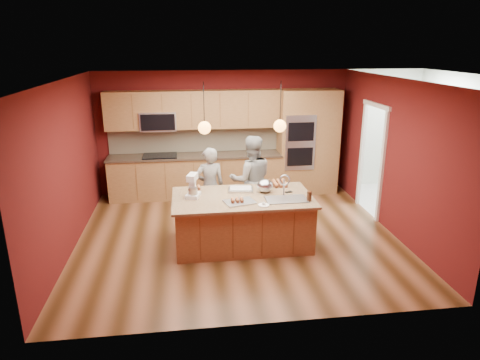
{
  "coord_description": "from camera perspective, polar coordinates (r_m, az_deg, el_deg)",
  "views": [
    {
      "loc": [
        -0.85,
        -6.83,
        3.24
      ],
      "look_at": [
        0.03,
        -0.1,
        1.07
      ],
      "focal_mm": 32.0,
      "sensor_mm": 36.0,
      "label": 1
    }
  ],
  "objects": [
    {
      "name": "wall_front",
      "position": [
        4.81,
        3.39,
        -5.45
      ],
      "size": [
        5.5,
        0.0,
        5.5
      ],
      "primitive_type": "plane",
      "rotation": [
        -1.57,
        0.0,
        0.0
      ],
      "color": "#4F1010",
      "rests_on": "ground"
    },
    {
      "name": "doorway_trim",
      "position": [
        8.71,
        17.1,
        2.39
      ],
      "size": [
        0.08,
        1.11,
        2.2
      ],
      "primitive_type": null,
      "color": "white",
      "rests_on": "wall_right"
    },
    {
      "name": "laundry_room",
      "position": [
        9.66,
        25.5,
        8.37
      ],
      "size": [
        2.6,
        2.7,
        2.7
      ],
      "color": "silver",
      "rests_on": "ground"
    },
    {
      "name": "phone",
      "position": [
        7.26,
        6.48,
        -1.59
      ],
      "size": [
        0.14,
        0.1,
        0.01
      ],
      "primitive_type": "cube",
      "rotation": [
        0.0,
        0.0,
        0.26
      ],
      "color": "black",
      "rests_on": "island"
    },
    {
      "name": "cooling_rack",
      "position": [
        6.76,
        -0.06,
        -2.93
      ],
      "size": [
        0.54,
        0.45,
        0.02
      ],
      "primitive_type": "cube",
      "rotation": [
        0.0,
        0.0,
        0.26
      ],
      "color": "#B0B3B8",
      "rests_on": "island"
    },
    {
      "name": "wall_left",
      "position": [
        7.34,
        -22.17,
        1.49
      ],
      "size": [
        0.0,
        5.0,
        5.0
      ],
      "primitive_type": "plane",
      "rotation": [
        1.57,
        0.0,
        1.57
      ],
      "color": "#4F1010",
      "rests_on": "ground"
    },
    {
      "name": "cupcakes_rack",
      "position": [
        6.72,
        -0.37,
        -2.69
      ],
      "size": [
        0.21,
        0.14,
        0.06
      ],
      "primitive_type": null,
      "color": "#C4733F",
      "rests_on": "island"
    },
    {
      "name": "plate",
      "position": [
        6.64,
        3.19,
        -3.36
      ],
      "size": [
        0.17,
        0.17,
        0.01
      ],
      "primitive_type": "cylinder",
      "color": "white",
      "rests_on": "island"
    },
    {
      "name": "cupcakes_left",
      "position": [
        7.39,
        -5.83,
        -1.0
      ],
      "size": [
        0.15,
        0.15,
        0.07
      ],
      "primitive_type": null,
      "color": "#C4733F",
      "rests_on": "island"
    },
    {
      "name": "island",
      "position": [
        7.17,
        0.45,
        -5.32
      ],
      "size": [
        2.29,
        1.29,
        1.22
      ],
      "color": "brown",
      "rests_on": "floor"
    },
    {
      "name": "ceiling",
      "position": [
        6.91,
        -0.36,
        13.27
      ],
      "size": [
        5.5,
        5.5,
        0.0
      ],
      "primitive_type": "plane",
      "rotation": [
        3.14,
        0.0,
        0.0
      ],
      "color": "silver",
      "rests_on": "ground"
    },
    {
      "name": "dryer",
      "position": [
        10.16,
        22.55,
        0.73
      ],
      "size": [
        0.8,
        0.81,
        1.01
      ],
      "primitive_type": "cube",
      "rotation": [
        0.0,
        0.0,
        0.33
      ],
      "color": "white",
      "rests_on": "floor"
    },
    {
      "name": "washer",
      "position": [
        9.56,
        25.06,
        -0.74
      ],
      "size": [
        0.65,
        0.67,
        0.96
      ],
      "primitive_type": "cube",
      "rotation": [
        0.0,
        0.0,
        -0.09
      ],
      "color": "white",
      "rests_on": "floor"
    },
    {
      "name": "stand_mixer",
      "position": [
        6.99,
        -6.33,
        -0.96
      ],
      "size": [
        0.27,
        0.32,
        0.39
      ],
      "rotation": [
        0.0,
        0.0,
        -0.3
      ],
      "color": "white",
      "rests_on": "island"
    },
    {
      "name": "person_left",
      "position": [
        7.85,
        -4.03,
        -0.89
      ],
      "size": [
        0.58,
        0.41,
        1.47
      ],
      "primitive_type": "imported",
      "rotation": [
        0.0,
        0.0,
        3.26
      ],
      "color": "black",
      "rests_on": "floor"
    },
    {
      "name": "mixing_bowl",
      "position": [
        7.21,
        3.35,
        -0.78
      ],
      "size": [
        0.28,
        0.28,
        0.23
      ],
      "primitive_type": "ellipsoid",
      "color": "#B0B4B8",
      "rests_on": "island"
    },
    {
      "name": "cabinet_run",
      "position": [
        9.36,
        -6.2,
        3.7
      ],
      "size": [
        3.74,
        0.64,
        2.3
      ],
      "color": "brown",
      "rests_on": "floor"
    },
    {
      "name": "cupcakes_right",
      "position": [
        7.58,
        4.99,
        -0.45
      ],
      "size": [
        0.34,
        0.34,
        0.08
      ],
      "primitive_type": null,
      "color": "#C4733F",
      "rests_on": "island"
    },
    {
      "name": "tumbler",
      "position": [
        6.9,
        9.22,
        -2.13
      ],
      "size": [
        0.08,
        0.08,
        0.16
      ],
      "primitive_type": "cylinder",
      "color": "#351B0E",
      "rests_on": "island"
    },
    {
      "name": "pendant_right",
      "position": [
        6.82,
        5.33,
        7.23
      ],
      "size": [
        0.2,
        0.2,
        0.8
      ],
      "color": "black",
      "rests_on": "ceiling"
    },
    {
      "name": "pendant_left",
      "position": [
        6.66,
        -4.76,
        6.99
      ],
      "size": [
        0.2,
        0.2,
        0.8
      ],
      "color": "black",
      "rests_on": "ceiling"
    },
    {
      "name": "oven_column",
      "position": [
        9.65,
        8.99,
        5.03
      ],
      "size": [
        1.3,
        0.62,
        2.3
      ],
      "color": "brown",
      "rests_on": "floor"
    },
    {
      "name": "wall_back",
      "position": [
        9.56,
        -2.22,
        6.34
      ],
      "size": [
        5.5,
        0.0,
        5.5
      ],
      "primitive_type": "plane",
      "rotation": [
        1.57,
        0.0,
        0.0
      ],
      "color": "#4F1010",
      "rests_on": "ground"
    },
    {
      "name": "floor",
      "position": [
        7.61,
        -0.32,
        -7.44
      ],
      "size": [
        5.5,
        5.5,
        0.0
      ],
      "primitive_type": "plane",
      "color": "#3E2510",
      "rests_on": "ground"
    },
    {
      "name": "person_right",
      "position": [
        7.9,
        1.5,
        -0.01
      ],
      "size": [
        0.82,
        0.65,
        1.66
      ],
      "primitive_type": "imported",
      "rotation": [
        0.0,
        0.0,
        3.16
      ],
      "color": "slate",
      "rests_on": "floor"
    },
    {
      "name": "sheet_cake",
      "position": [
        7.3,
        0.08,
        -1.23
      ],
      "size": [
        0.45,
        0.36,
        0.05
      ],
      "rotation": [
        0.0,
        0.0,
        -0.12
      ],
      "color": "silver",
      "rests_on": "island"
    },
    {
      "name": "wall_right",
      "position": [
        7.95,
        19.75,
        2.94
      ],
      "size": [
        0.0,
        5.0,
        5.0
      ],
      "primitive_type": "plane",
      "rotation": [
        1.57,
        0.0,
        -1.57
      ],
      "color": "#4F1010",
      "rests_on": "ground"
    }
  ]
}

